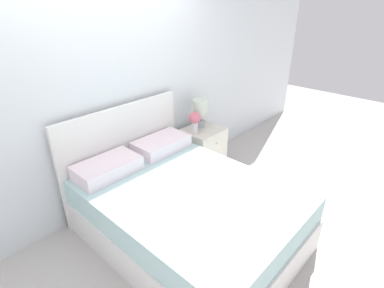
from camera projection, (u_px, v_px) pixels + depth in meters
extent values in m
plane|color=#BCB7B2|center=(128.00, 196.00, 3.57)|extent=(12.00, 12.00, 0.00)
cube|color=white|center=(112.00, 89.00, 3.04)|extent=(8.00, 0.06, 2.60)
cube|color=white|center=(188.00, 224.00, 2.89)|extent=(1.46, 1.99, 0.34)
cube|color=silver|center=(188.00, 199.00, 2.76)|extent=(1.43, 1.95, 0.24)
cube|color=white|center=(124.00, 155.00, 3.31)|extent=(1.49, 0.05, 1.13)
cube|color=white|center=(107.00, 168.00, 2.90)|extent=(0.61, 0.36, 0.14)
cube|color=white|center=(161.00, 144.00, 3.36)|extent=(0.61, 0.36, 0.14)
cube|color=silver|center=(203.00, 150.00, 4.00)|extent=(0.50, 0.45, 0.60)
sphere|color=#B2AD93|center=(217.00, 144.00, 3.78)|extent=(0.02, 0.02, 0.02)
cylinder|color=#A8B2BC|center=(200.00, 123.00, 3.93)|extent=(0.12, 0.12, 0.09)
cylinder|color=#B7B29E|center=(200.00, 117.00, 3.89)|extent=(0.02, 0.02, 0.11)
cylinder|color=silver|center=(201.00, 106.00, 3.83)|extent=(0.20, 0.20, 0.17)
cylinder|color=white|center=(195.00, 127.00, 3.74)|extent=(0.08, 0.08, 0.14)
sphere|color=#E06B7F|center=(195.00, 118.00, 3.68)|extent=(0.15, 0.15, 0.15)
sphere|color=#609356|center=(197.00, 120.00, 3.72)|extent=(0.07, 0.07, 0.07)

